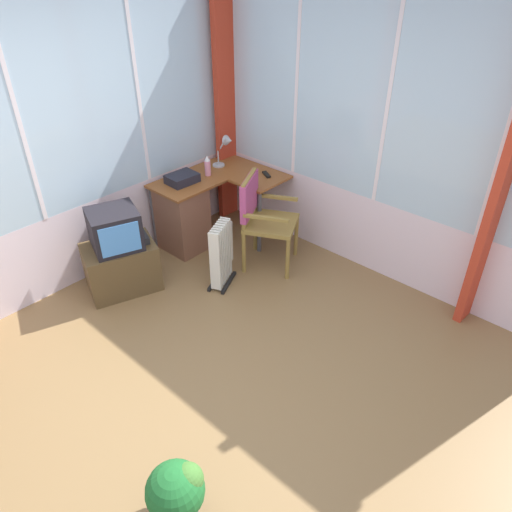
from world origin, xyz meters
name	(u,v)px	position (x,y,z in m)	size (l,w,h in m)	color
ground	(201,398)	(0.00, 0.00, -0.03)	(5.50, 4.87, 0.06)	olive
north_window_panel	(27,155)	(0.00, 1.97, 1.34)	(4.50, 0.07, 2.69)	silver
east_window_panel	(384,139)	(2.28, 0.00, 1.34)	(0.07, 3.87, 2.69)	silver
curtain_corner	(226,106)	(2.15, 1.84, 1.30)	(0.28, 0.07, 2.59)	#BB3721
curtain_east_far	(505,182)	(2.20, -1.06, 1.30)	(0.28, 0.07, 2.59)	#BB3721
desk	(187,213)	(1.32, 1.63, 0.39)	(1.20, 0.97, 0.72)	brown
desk_lamp	(226,146)	(1.96, 1.66, 0.94)	(0.22, 0.19, 0.34)	#B2B7BC
tv_remote	(266,174)	(2.04, 1.16, 0.73)	(0.04, 0.15, 0.02)	black
spray_bottle	(208,166)	(1.64, 1.62, 0.83)	(0.06, 0.06, 0.22)	pink
paper_tray	(182,178)	(1.34, 1.68, 0.77)	(0.30, 0.23, 0.09)	#22212C
wooden_armchair	(259,210)	(1.59, 0.86, 0.60)	(0.65, 0.65, 0.94)	olive
tv_on_stand	(120,255)	(0.40, 1.51, 0.37)	(0.75, 0.64, 0.83)	brown
space_heater	(222,253)	(1.10, 0.89, 0.33)	(0.41, 0.30, 0.64)	silver
potted_plant	(177,492)	(-0.68, -0.57, 0.25)	(0.34, 0.34, 0.43)	#333E59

